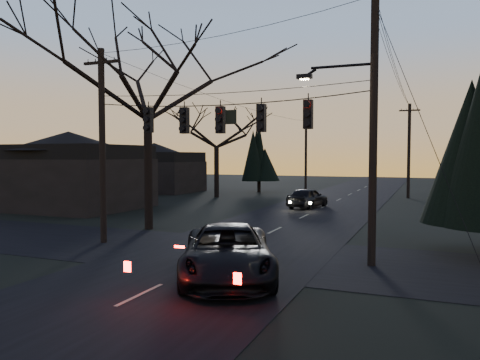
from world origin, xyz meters
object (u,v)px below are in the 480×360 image
at_px(utility_pole_right, 371,266).
at_px(utility_pole_left, 104,243).
at_px(suv_near, 228,253).
at_px(sedan_oncoming_a, 308,198).
at_px(utility_pole_far_r, 408,198).
at_px(bare_tree_left, 147,76).
at_px(utility_pole_far_l, 306,189).

height_order(utility_pole_right, utility_pole_left, utility_pole_right).
bearing_deg(suv_near, utility_pole_right, 17.72).
distance_m(suv_near, sedan_oncoming_a, 20.61).
height_order(utility_pole_far_r, bare_tree_left, bare_tree_left).
bearing_deg(sedan_oncoming_a, suv_near, 107.35).
distance_m(utility_pole_right, utility_pole_far_l, 37.79).
bearing_deg(sedan_oncoming_a, bare_tree_left, 77.88).
height_order(utility_pole_right, bare_tree_left, bare_tree_left).
relative_size(suv_near, sedan_oncoming_a, 1.36).
bearing_deg(utility_pole_left, suv_near, -25.07).
relative_size(utility_pole_right, sedan_oncoming_a, 2.29).
bearing_deg(utility_pole_far_l, sedan_oncoming_a, -75.33).
xyz_separation_m(utility_pole_far_r, bare_tree_left, (-11.80, -23.97, 7.97)).
xyz_separation_m(utility_pole_right, utility_pole_left, (-11.50, 0.00, 0.00)).
xyz_separation_m(utility_pole_right, sedan_oncoming_a, (-6.51, 16.92, 0.74)).
height_order(utility_pole_left, sedan_oncoming_a, utility_pole_left).
bearing_deg(suv_near, bare_tree_left, 111.96).
height_order(utility_pole_far_l, bare_tree_left, bare_tree_left).
bearing_deg(utility_pole_far_l, utility_pole_left, -90.00).
height_order(utility_pole_right, utility_pole_far_l, utility_pole_right).
relative_size(utility_pole_far_l, bare_tree_left, 0.70).
relative_size(utility_pole_left, utility_pole_far_r, 1.00).
distance_m(utility_pole_far_r, suv_near, 31.79).
bearing_deg(utility_pole_right, utility_pole_far_r, 90.00).
distance_m(utility_pole_far_l, bare_tree_left, 32.94).
xyz_separation_m(utility_pole_right, bare_tree_left, (-11.80, 4.03, 7.97)).
relative_size(utility_pole_left, utility_pole_far_l, 1.06).
height_order(utility_pole_left, utility_pole_far_l, utility_pole_left).
height_order(suv_near, sedan_oncoming_a, suv_near).
relative_size(utility_pole_right, utility_pole_left, 1.18).
height_order(utility_pole_far_r, suv_near, utility_pole_far_r).
xyz_separation_m(bare_tree_left, sedan_oncoming_a, (5.29, 12.88, -7.22)).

